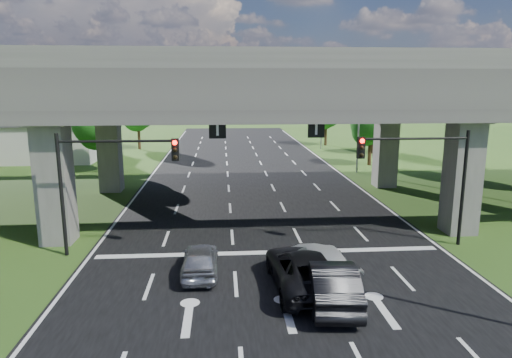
{
  "coord_description": "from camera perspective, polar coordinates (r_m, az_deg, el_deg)",
  "views": [
    {
      "loc": [
        -2.28,
        -17.88,
        8.22
      ],
      "look_at": [
        -0.39,
        7.32,
        2.99
      ],
      "focal_mm": 32.0,
      "sensor_mm": 36.0,
      "label": 1
    }
  ],
  "objects": [
    {
      "name": "streetlight_far",
      "position": [
        43.73,
        12.29,
        8.33
      ],
      "size": [
        3.38,
        0.25,
        10.0
      ],
      "color": "gray",
      "rests_on": "ground"
    },
    {
      "name": "tree_right_mid",
      "position": [
        57.06,
        14.58,
        7.27
      ],
      "size": [
        3.91,
        3.9,
        6.76
      ],
      "color": "black",
      "rests_on": "ground"
    },
    {
      "name": "tree_right_near",
      "position": [
        48.52,
        14.25,
        6.95
      ],
      "size": [
        4.2,
        4.2,
        7.28
      ],
      "color": "black",
      "rests_on": "ground"
    },
    {
      "name": "car_trailing",
      "position": [
        19.11,
        6.07,
        -11.16
      ],
      "size": [
        2.85,
        5.78,
        1.58
      ],
      "primitive_type": "imported",
      "rotation": [
        0.0,
        0.0,
        3.18
      ],
      "color": "black",
      "rests_on": "road"
    },
    {
      "name": "overpass",
      "position": [
        29.97,
        0.08,
        11.13
      ],
      "size": [
        80.0,
        15.0,
        10.0
      ],
      "color": "#3C3937",
      "rests_on": "ground"
    },
    {
      "name": "car_white",
      "position": [
        19.84,
        8.04,
        -10.39
      ],
      "size": [
        2.46,
        5.4,
        1.53
      ],
      "primitive_type": "imported",
      "rotation": [
        0.0,
        0.0,
        3.2
      ],
      "color": "#BEBEBE",
      "rests_on": "road"
    },
    {
      "name": "road",
      "position": [
        29.15,
        0.38,
        -4.64
      ],
      "size": [
        18.0,
        120.0,
        0.03
      ],
      "primitive_type": "cube",
      "color": "black",
      "rests_on": "ground"
    },
    {
      "name": "tree_left_mid",
      "position": [
        54.07,
        -20.17,
        6.7
      ],
      "size": [
        3.91,
        3.9,
        6.76
      ],
      "color": "black",
      "rests_on": "ground"
    },
    {
      "name": "tree_left_far",
      "position": [
        60.9,
        -14.54,
        8.44
      ],
      "size": [
        4.8,
        4.8,
        8.32
      ],
      "color": "black",
      "rests_on": "ground"
    },
    {
      "name": "tree_right_far",
      "position": [
        63.61,
        8.83,
        8.51
      ],
      "size": [
        4.5,
        4.5,
        7.8
      ],
      "color": "black",
      "rests_on": "ground"
    },
    {
      "name": "tree_left_near",
      "position": [
        45.53,
        -19.27,
        6.77
      ],
      "size": [
        4.5,
        4.5,
        7.8
      ],
      "color": "black",
      "rests_on": "ground"
    },
    {
      "name": "car_silver",
      "position": [
        20.45,
        -6.99,
        -9.95
      ],
      "size": [
        1.6,
        3.96,
        1.35
      ],
      "primitive_type": "imported",
      "rotation": [
        0.0,
        0.0,
        3.14
      ],
      "color": "#A7A9AF",
      "rests_on": "road"
    },
    {
      "name": "car_dark",
      "position": [
        18.07,
        9.38,
        -12.56
      ],
      "size": [
        2.18,
        5.08,
        1.63
      ],
      "primitive_type": "imported",
      "rotation": [
        0.0,
        0.0,
        3.05
      ],
      "color": "black",
      "rests_on": "road"
    },
    {
      "name": "streetlight_beyond",
      "position": [
        59.23,
        7.88,
        9.3
      ],
      "size": [
        3.38,
        0.25,
        10.0
      ],
      "color": "gray",
      "rests_on": "ground"
    },
    {
      "name": "signal_left",
      "position": [
        22.87,
        -18.24,
        0.95
      ],
      "size": [
        5.76,
        0.54,
        6.0
      ],
      "color": "black",
      "rests_on": "ground"
    },
    {
      "name": "warehouse",
      "position": [
        58.29,
        -28.35,
        4.18
      ],
      "size": [
        20.0,
        10.0,
        4.0
      ],
      "primitive_type": "cube",
      "color": "#9E9E99",
      "rests_on": "ground"
    },
    {
      "name": "ground",
      "position": [
        19.81,
        2.79,
        -12.83
      ],
      "size": [
        160.0,
        160.0,
        0.0
      ],
      "primitive_type": "plane",
      "color": "#2C4D18",
      "rests_on": "ground"
    },
    {
      "name": "signal_right",
      "position": [
        24.38,
        20.27,
        1.45
      ],
      "size": [
        5.76,
        0.54,
        6.0
      ],
      "color": "black",
      "rests_on": "ground"
    }
  ]
}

